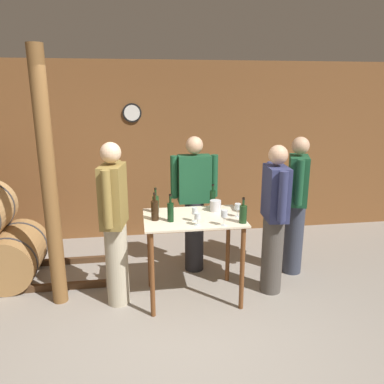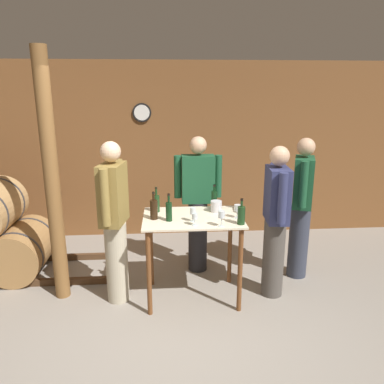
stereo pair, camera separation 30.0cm
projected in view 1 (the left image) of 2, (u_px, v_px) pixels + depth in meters
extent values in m
plane|color=gray|center=(186.00, 346.00, 3.44)|extent=(14.00, 14.00, 0.00)
cube|color=brown|center=(161.00, 152.00, 5.79)|extent=(8.40, 0.05, 2.70)
cylinder|color=black|center=(132.00, 113.00, 5.54)|extent=(0.28, 0.03, 0.28)
cylinder|color=white|center=(132.00, 113.00, 5.52)|extent=(0.23, 0.01, 0.23)
cylinder|color=#9E7242|center=(15.00, 255.00, 4.57)|extent=(0.64, 0.86, 0.64)
cylinder|color=#38383D|center=(8.00, 265.00, 4.32)|extent=(0.66, 0.03, 0.66)
cylinder|color=#38383D|center=(21.00, 247.00, 4.82)|extent=(0.66, 0.03, 0.66)
cube|color=beige|center=(193.00, 218.00, 4.01)|extent=(1.06, 0.74, 0.02)
cylinder|color=brown|center=(152.00, 275.00, 3.78)|extent=(0.05, 0.05, 0.94)
cylinder|color=brown|center=(242.00, 269.00, 3.91)|extent=(0.05, 0.05, 0.94)
cylinder|color=brown|center=(150.00, 250.00, 4.37)|extent=(0.05, 0.05, 0.94)
cylinder|color=brown|center=(228.00, 245.00, 4.50)|extent=(0.05, 0.05, 0.94)
cylinder|color=brown|center=(49.00, 183.00, 3.82)|extent=(0.16, 0.16, 2.70)
cylinder|color=black|center=(155.00, 211.00, 3.89)|extent=(0.08, 0.08, 0.21)
cylinder|color=black|center=(155.00, 197.00, 3.85)|extent=(0.02, 0.02, 0.09)
cylinder|color=black|center=(154.00, 193.00, 3.84)|extent=(0.03, 0.03, 0.02)
cylinder|color=#193819|center=(156.00, 204.00, 4.13)|extent=(0.07, 0.07, 0.19)
cylinder|color=#193819|center=(155.00, 192.00, 4.09)|extent=(0.02, 0.02, 0.10)
cylinder|color=black|center=(155.00, 189.00, 4.08)|extent=(0.03, 0.03, 0.02)
cylinder|color=black|center=(171.00, 212.00, 3.85)|extent=(0.07, 0.07, 0.20)
cylinder|color=black|center=(170.00, 199.00, 3.81)|extent=(0.02, 0.02, 0.10)
cylinder|color=black|center=(170.00, 195.00, 3.80)|extent=(0.03, 0.03, 0.02)
cylinder|color=black|center=(213.00, 199.00, 4.29)|extent=(0.07, 0.07, 0.21)
cylinder|color=black|center=(213.00, 187.00, 4.25)|extent=(0.02, 0.02, 0.08)
cylinder|color=black|center=(213.00, 185.00, 4.24)|extent=(0.03, 0.03, 0.02)
cylinder|color=#193819|center=(243.00, 214.00, 3.81)|extent=(0.08, 0.08, 0.18)
cylinder|color=#193819|center=(243.00, 202.00, 3.78)|extent=(0.02, 0.02, 0.08)
cylinder|color=black|center=(244.00, 199.00, 3.77)|extent=(0.03, 0.03, 0.02)
cylinder|color=silver|center=(195.00, 221.00, 3.87)|extent=(0.06, 0.06, 0.00)
cylinder|color=silver|center=(195.00, 217.00, 3.86)|extent=(0.01, 0.01, 0.08)
cylinder|color=silver|center=(195.00, 211.00, 3.84)|extent=(0.06, 0.06, 0.07)
cylinder|color=silver|center=(197.00, 225.00, 3.77)|extent=(0.06, 0.06, 0.00)
cylinder|color=silver|center=(197.00, 222.00, 3.76)|extent=(0.01, 0.01, 0.06)
cylinder|color=silver|center=(197.00, 216.00, 3.74)|extent=(0.06, 0.06, 0.06)
cylinder|color=silver|center=(224.00, 225.00, 3.76)|extent=(0.06, 0.06, 0.00)
cylinder|color=silver|center=(224.00, 221.00, 3.74)|extent=(0.01, 0.01, 0.09)
cylinder|color=silver|center=(224.00, 213.00, 3.72)|extent=(0.07, 0.07, 0.07)
cylinder|color=silver|center=(237.00, 217.00, 4.02)|extent=(0.06, 0.06, 0.00)
cylinder|color=silver|center=(237.00, 213.00, 4.01)|extent=(0.01, 0.01, 0.08)
cylinder|color=silver|center=(238.00, 207.00, 3.99)|extent=(0.07, 0.07, 0.06)
cylinder|color=silver|center=(215.00, 206.00, 4.19)|extent=(0.12, 0.12, 0.12)
cylinder|color=#B7AD93|center=(117.00, 265.00, 4.03)|extent=(0.24, 0.24, 0.91)
cube|color=olive|center=(113.00, 196.00, 3.82)|extent=(0.29, 0.43, 0.64)
sphere|color=beige|center=(111.00, 153.00, 3.71)|extent=(0.21, 0.21, 0.21)
cylinder|color=olive|center=(107.00, 200.00, 3.57)|extent=(0.09, 0.09, 0.57)
cylinder|color=olive|center=(118.00, 186.00, 4.06)|extent=(0.09, 0.09, 0.57)
cylinder|color=#232328|center=(194.00, 236.00, 4.81)|extent=(0.24, 0.24, 0.92)
cube|color=#194C2D|center=(194.00, 179.00, 4.61)|extent=(0.40, 0.22, 0.58)
sphere|color=tan|center=(194.00, 145.00, 4.50)|extent=(0.21, 0.21, 0.21)
cylinder|color=#194C2D|center=(214.00, 176.00, 4.63)|extent=(0.09, 0.09, 0.53)
cylinder|color=#194C2D|center=(174.00, 177.00, 4.56)|extent=(0.09, 0.09, 0.53)
cylinder|color=#333847|center=(293.00, 238.00, 4.74)|extent=(0.24, 0.24, 0.92)
cube|color=#194C2D|center=(298.00, 180.00, 4.54)|extent=(0.34, 0.45, 0.59)
sphere|color=tan|center=(301.00, 146.00, 4.43)|extent=(0.21, 0.21, 0.21)
cylinder|color=#194C2D|center=(297.00, 173.00, 4.77)|extent=(0.09, 0.09, 0.53)
cylinder|color=#194C2D|center=(300.00, 183.00, 4.29)|extent=(0.09, 0.09, 0.53)
cylinder|color=#4C4742|center=(272.00, 255.00, 4.28)|extent=(0.24, 0.24, 0.89)
cube|color=navy|center=(276.00, 193.00, 4.08)|extent=(0.25, 0.42, 0.59)
sphere|color=tan|center=(278.00, 155.00, 3.97)|extent=(0.21, 0.21, 0.21)
cylinder|color=navy|center=(270.00, 185.00, 4.31)|extent=(0.09, 0.09, 0.53)
cylinder|color=navy|center=(283.00, 197.00, 3.83)|extent=(0.09, 0.09, 0.53)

